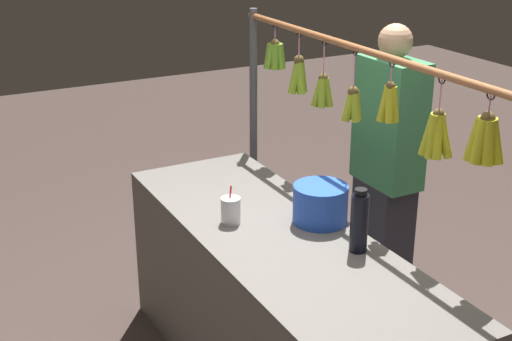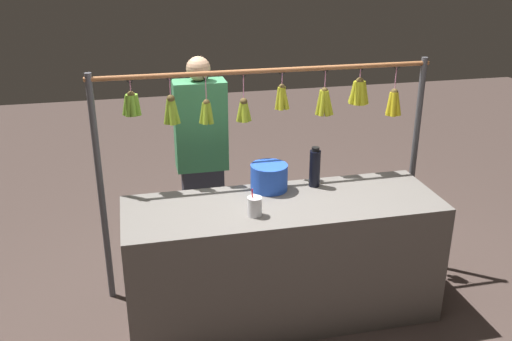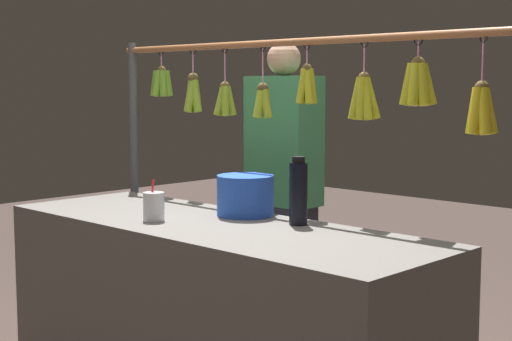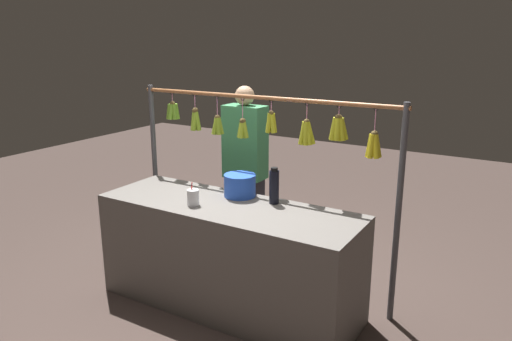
{
  "view_description": "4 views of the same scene",
  "coord_description": "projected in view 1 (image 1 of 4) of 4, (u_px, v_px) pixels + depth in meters",
  "views": [
    {
      "loc": [
        -2.4,
        1.38,
        2.19
      ],
      "look_at": [
        0.23,
        0.0,
        1.04
      ],
      "focal_mm": 50.63,
      "sensor_mm": 36.0,
      "label": 1
    },
    {
      "loc": [
        0.88,
        3.08,
        2.33
      ],
      "look_at": [
        0.18,
        0.0,
        1.05
      ],
      "focal_mm": 39.75,
      "sensor_mm": 36.0,
      "label": 2
    },
    {
      "loc": [
        -2.24,
        2.07,
        1.37
      ],
      "look_at": [
        -0.24,
        0.0,
        1.05
      ],
      "focal_mm": 54.0,
      "sensor_mm": 36.0,
      "label": 3
    },
    {
      "loc": [
        -1.92,
        2.79,
        2.01
      ],
      "look_at": [
        -0.24,
        0.0,
        1.11
      ],
      "focal_mm": 34.45,
      "sensor_mm": 36.0,
      "label": 4
    }
  ],
  "objects": [
    {
      "name": "market_counter",
      "position": [
        279.0,
        317.0,
        3.23
      ],
      "size": [
        1.99,
        0.66,
        0.82
      ],
      "primitive_type": "cube",
      "color": "#66605B",
      "rests_on": "ground"
    },
    {
      "name": "display_rack",
      "position": [
        378.0,
        140.0,
        3.1
      ],
      "size": [
        2.29,
        0.14,
        1.59
      ],
      "color": "#4C4C51",
      "rests_on": "ground"
    },
    {
      "name": "water_bottle",
      "position": [
        359.0,
        222.0,
        2.9
      ],
      "size": [
        0.07,
        0.07,
        0.27
      ],
      "color": "black",
      "rests_on": "market_counter"
    },
    {
      "name": "blue_bucket",
      "position": [
        320.0,
        204.0,
        3.17
      ],
      "size": [
        0.24,
        0.24,
        0.17
      ],
      "primitive_type": "cylinder",
      "color": "blue",
      "rests_on": "market_counter"
    },
    {
      "name": "drink_cup",
      "position": [
        231.0,
        210.0,
        3.18
      ],
      "size": [
        0.09,
        0.09,
        0.17
      ],
      "color": "silver",
      "rests_on": "market_counter"
    },
    {
      "name": "vendor_person",
      "position": [
        386.0,
        177.0,
        3.79
      ],
      "size": [
        0.38,
        0.2,
        1.59
      ],
      "color": "#2D2D38",
      "rests_on": "ground"
    }
  ]
}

